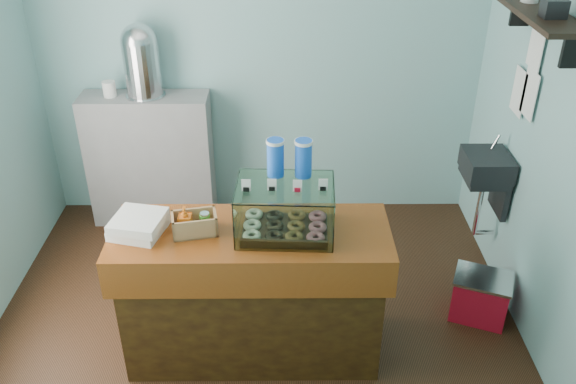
{
  "coord_description": "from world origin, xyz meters",
  "views": [
    {
      "loc": [
        0.19,
        -3.12,
        2.85
      ],
      "look_at": [
        0.21,
        -0.15,
        1.1
      ],
      "focal_mm": 38.0,
      "sensor_mm": 36.0,
      "label": 1
    }
  ],
  "objects_px": {
    "counter": "(253,292)",
    "coffee_urn": "(141,59)",
    "red_cooler": "(480,297)",
    "display_case": "(286,203)"
  },
  "relations": [
    {
      "from": "counter",
      "to": "coffee_urn",
      "type": "xyz_separation_m",
      "value": [
        -0.88,
        1.59,
        0.94
      ]
    },
    {
      "from": "display_case",
      "to": "red_cooler",
      "type": "xyz_separation_m",
      "value": [
        1.31,
        0.26,
        -0.91
      ]
    },
    {
      "from": "coffee_urn",
      "to": "red_cooler",
      "type": "bearing_deg",
      "value": -28.42
    },
    {
      "from": "display_case",
      "to": "red_cooler",
      "type": "bearing_deg",
      "value": 13.98
    },
    {
      "from": "counter",
      "to": "coffee_urn",
      "type": "distance_m",
      "value": 2.04
    },
    {
      "from": "red_cooler",
      "to": "coffee_urn",
      "type": "bearing_deg",
      "value": 173.41
    },
    {
      "from": "red_cooler",
      "to": "counter",
      "type": "bearing_deg",
      "value": -147.17
    },
    {
      "from": "display_case",
      "to": "red_cooler",
      "type": "relative_size",
      "value": 1.25
    },
    {
      "from": "counter",
      "to": "red_cooler",
      "type": "height_order",
      "value": "counter"
    },
    {
      "from": "counter",
      "to": "display_case",
      "type": "xyz_separation_m",
      "value": [
        0.2,
        0.03,
        0.61
      ]
    }
  ]
}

